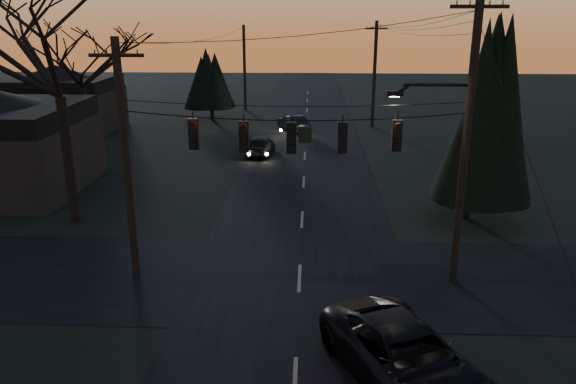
{
  "coord_description": "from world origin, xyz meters",
  "views": [
    {
      "loc": [
        0.31,
        -8.43,
        9.3
      ],
      "look_at": [
        -0.34,
        7.91,
        3.98
      ],
      "focal_mm": 35.0,
      "sensor_mm": 36.0,
      "label": 1
    }
  ],
  "objects_px": {
    "sedan_oncoming_a": "(260,145)",
    "utility_pole_left": "(137,275)",
    "evergreen_right": "(476,115)",
    "utility_pole_right": "(452,281)",
    "bare_tree_left": "(53,41)",
    "sedan_oncoming_b": "(293,124)",
    "utility_pole_far_l": "(246,110)",
    "suv_near": "(407,359)",
    "utility_pole_far_r": "(372,127)"
  },
  "relations": [
    {
      "from": "utility_pole_left",
      "to": "sedan_oncoming_b",
      "type": "relative_size",
      "value": 2.16
    },
    {
      "from": "utility_pole_far_r",
      "to": "evergreen_right",
      "type": "height_order",
      "value": "evergreen_right"
    },
    {
      "from": "utility_pole_far_l",
      "to": "sedan_oncoming_a",
      "type": "xyz_separation_m",
      "value": [
        3.01,
        -17.82,
        0.66
      ]
    },
    {
      "from": "utility_pole_right",
      "to": "sedan_oncoming_b",
      "type": "bearing_deg",
      "value": 104.1
    },
    {
      "from": "evergreen_right",
      "to": "suv_near",
      "type": "bearing_deg",
      "value": -110.89
    },
    {
      "from": "utility_pole_far_l",
      "to": "sedan_oncoming_a",
      "type": "bearing_deg",
      "value": -80.42
    },
    {
      "from": "bare_tree_left",
      "to": "sedan_oncoming_b",
      "type": "relative_size",
      "value": 2.92
    },
    {
      "from": "utility_pole_left",
      "to": "bare_tree_left",
      "type": "distance_m",
      "value": 10.63
    },
    {
      "from": "bare_tree_left",
      "to": "utility_pole_far_r",
      "type": "bearing_deg",
      "value": 54.88
    },
    {
      "from": "suv_near",
      "to": "evergreen_right",
      "type": "bearing_deg",
      "value": 45.12
    },
    {
      "from": "utility_pole_far_l",
      "to": "suv_near",
      "type": "bearing_deg",
      "value": -78.08
    },
    {
      "from": "utility_pole_left",
      "to": "sedan_oncoming_a",
      "type": "relative_size",
      "value": 2.18
    },
    {
      "from": "utility_pole_right",
      "to": "evergreen_right",
      "type": "bearing_deg",
      "value": 71.79
    },
    {
      "from": "sedan_oncoming_a",
      "to": "utility_pole_right",
      "type": "bearing_deg",
      "value": 120.76
    },
    {
      "from": "sedan_oncoming_a",
      "to": "sedan_oncoming_b",
      "type": "xyz_separation_m",
      "value": [
        1.99,
        7.72,
        -0.01
      ]
    },
    {
      "from": "bare_tree_left",
      "to": "sedan_oncoming_b",
      "type": "height_order",
      "value": "bare_tree_left"
    },
    {
      "from": "utility_pole_left",
      "to": "utility_pole_right",
      "type": "bearing_deg",
      "value": 0.0
    },
    {
      "from": "utility_pole_left",
      "to": "utility_pole_far_l",
      "type": "distance_m",
      "value": 36.0
    },
    {
      "from": "sedan_oncoming_a",
      "to": "utility_pole_left",
      "type": "bearing_deg",
      "value": 86.34
    },
    {
      "from": "sedan_oncoming_b",
      "to": "sedan_oncoming_a",
      "type": "bearing_deg",
      "value": 51.63
    },
    {
      "from": "utility_pole_right",
      "to": "sedan_oncoming_a",
      "type": "distance_m",
      "value": 20.08
    },
    {
      "from": "utility_pole_left",
      "to": "evergreen_right",
      "type": "xyz_separation_m",
      "value": [
        13.67,
        6.6,
        4.84
      ]
    },
    {
      "from": "bare_tree_left",
      "to": "evergreen_right",
      "type": "xyz_separation_m",
      "value": [
        18.1,
        1.25,
        -3.21
      ]
    },
    {
      "from": "utility_pole_left",
      "to": "sedan_oncoming_a",
      "type": "xyz_separation_m",
      "value": [
        3.01,
        18.18,
        0.66
      ]
    },
    {
      "from": "utility_pole_right",
      "to": "utility_pole_left",
      "type": "distance_m",
      "value": 11.5
    },
    {
      "from": "evergreen_right",
      "to": "utility_pole_right",
      "type": "bearing_deg",
      "value": -108.21
    },
    {
      "from": "utility_pole_left",
      "to": "suv_near",
      "type": "xyz_separation_m",
      "value": [
        8.87,
        -5.99,
        0.79
      ]
    },
    {
      "from": "bare_tree_left",
      "to": "sedan_oncoming_b",
      "type": "bearing_deg",
      "value": 65.37
    },
    {
      "from": "utility_pole_right",
      "to": "bare_tree_left",
      "type": "xyz_separation_m",
      "value": [
        -15.93,
        5.35,
        8.05
      ]
    },
    {
      "from": "utility_pole_right",
      "to": "utility_pole_far_r",
      "type": "height_order",
      "value": "utility_pole_right"
    },
    {
      "from": "evergreen_right",
      "to": "utility_pole_far_r",
      "type": "bearing_deg",
      "value": 95.79
    },
    {
      "from": "suv_near",
      "to": "utility_pole_far_l",
      "type": "bearing_deg",
      "value": 77.93
    },
    {
      "from": "utility_pole_right",
      "to": "utility_pole_far_l",
      "type": "xyz_separation_m",
      "value": [
        -11.5,
        36.0,
        0.0
      ]
    },
    {
      "from": "suv_near",
      "to": "sedan_oncoming_a",
      "type": "distance_m",
      "value": 24.87
    },
    {
      "from": "utility_pole_left",
      "to": "utility_pole_far_l",
      "type": "xyz_separation_m",
      "value": [
        0.0,
        36.0,
        0.0
      ]
    },
    {
      "from": "utility_pole_right",
      "to": "utility_pole_far_r",
      "type": "relative_size",
      "value": 1.18
    },
    {
      "from": "utility_pole_far_r",
      "to": "evergreen_right",
      "type": "bearing_deg",
      "value": -84.21
    },
    {
      "from": "utility_pole_far_l",
      "to": "suv_near",
      "type": "xyz_separation_m",
      "value": [
        8.87,
        -41.99,
        0.79
      ]
    },
    {
      "from": "utility_pole_far_r",
      "to": "bare_tree_left",
      "type": "xyz_separation_m",
      "value": [
        -15.93,
        -22.65,
        8.05
      ]
    },
    {
      "from": "evergreen_right",
      "to": "sedan_oncoming_b",
      "type": "height_order",
      "value": "evergreen_right"
    },
    {
      "from": "utility_pole_far_r",
      "to": "suv_near",
      "type": "bearing_deg",
      "value": -94.43
    },
    {
      "from": "sedan_oncoming_a",
      "to": "sedan_oncoming_b",
      "type": "distance_m",
      "value": 7.98
    },
    {
      "from": "evergreen_right",
      "to": "utility_pole_far_l",
      "type": "bearing_deg",
      "value": 114.94
    },
    {
      "from": "evergreen_right",
      "to": "suv_near",
      "type": "distance_m",
      "value": 14.07
    },
    {
      "from": "utility_pole_far_r",
      "to": "utility_pole_far_l",
      "type": "height_order",
      "value": "utility_pole_far_r"
    },
    {
      "from": "utility_pole_left",
      "to": "sedan_oncoming_b",
      "type": "xyz_separation_m",
      "value": [
        4.99,
        25.91,
        0.65
      ]
    },
    {
      "from": "utility_pole_left",
      "to": "utility_pole_far_r",
      "type": "xyz_separation_m",
      "value": [
        11.5,
        28.0,
        0.0
      ]
    },
    {
      "from": "suv_near",
      "to": "utility_pole_left",
      "type": "bearing_deg",
      "value": 121.96
    },
    {
      "from": "utility_pole_left",
      "to": "sedan_oncoming_b",
      "type": "distance_m",
      "value": 26.39
    },
    {
      "from": "bare_tree_left",
      "to": "sedan_oncoming_b",
      "type": "distance_m",
      "value": 23.8
    }
  ]
}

